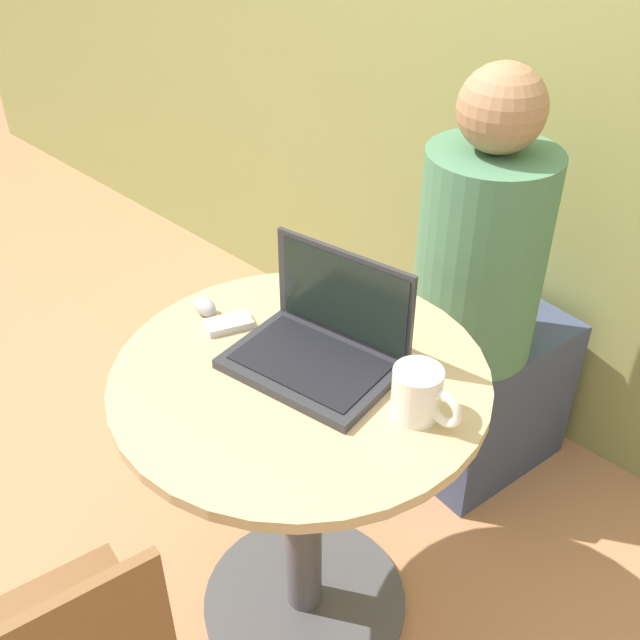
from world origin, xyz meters
TOP-DOWN VIEW (x-y plane):
  - ground_plane at (0.00, 0.00)m, footprint 12.00×12.00m
  - round_table at (0.00, 0.00)m, footprint 0.74×0.74m
  - laptop at (0.00, 0.05)m, footprint 0.34×0.26m
  - cell_phone at (-0.21, -0.00)m, footprint 0.09×0.11m
  - computer_mouse at (-0.29, -0.01)m, footprint 0.06×0.04m
  - coffee_cup at (0.24, 0.06)m, footprint 0.14×0.09m
  - person_seated at (0.00, 0.68)m, footprint 0.36×0.51m

SIDE VIEW (x-z plane):
  - ground_plane at x=0.00m, z-range 0.00..0.00m
  - round_table at x=0.00m, z-range 0.13..0.87m
  - person_seated at x=0.00m, z-range -0.09..1.11m
  - cell_phone at x=-0.21m, z-range 0.74..0.76m
  - computer_mouse at x=-0.29m, z-range 0.74..0.78m
  - laptop at x=0.00m, z-range 0.68..0.90m
  - coffee_cup at x=0.24m, z-range 0.74..0.84m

